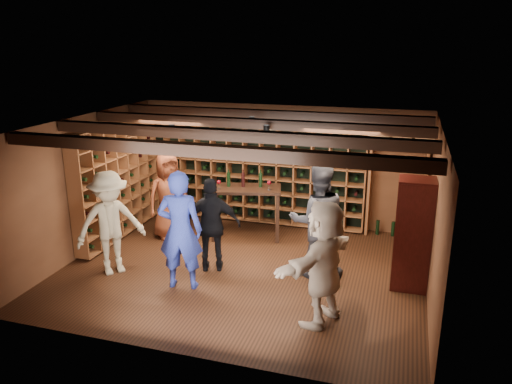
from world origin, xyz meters
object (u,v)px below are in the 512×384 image
(display_cabinet, at_px, (412,236))
(tasting_table, at_px, (246,194))
(man_blue_shirt, at_px, (180,230))
(guest_beige, at_px, (323,263))
(guest_khaki, at_px, (110,223))
(guest_red_floral, at_px, (169,196))
(guest_woman_black, at_px, (212,225))
(man_grey_suit, at_px, (317,221))

(display_cabinet, height_order, tasting_table, display_cabinet)
(man_blue_shirt, bearing_deg, guest_beige, 159.17)
(guest_beige, bearing_deg, guest_khaki, -75.10)
(guest_beige, bearing_deg, guest_red_floral, -99.98)
(man_blue_shirt, bearing_deg, guest_woman_black, -120.77)
(tasting_table, bearing_deg, display_cabinet, -35.89)
(tasting_table, bearing_deg, guest_beige, -67.67)
(man_grey_suit, distance_m, guest_woman_black, 1.75)
(guest_beige, height_order, tasting_table, guest_beige)
(man_grey_suit, xyz_separation_m, guest_woman_black, (-1.71, -0.32, -0.15))
(man_grey_suit, xyz_separation_m, guest_red_floral, (-3.06, 0.79, -0.11))
(man_blue_shirt, xyz_separation_m, tasting_table, (0.33, 2.28, -0.07))
(display_cabinet, relative_size, guest_khaki, 1.00)
(man_blue_shirt, bearing_deg, guest_red_floral, -70.13)
(tasting_table, bearing_deg, guest_red_floral, -176.51)
(man_grey_suit, height_order, guest_woman_black, man_grey_suit)
(guest_red_floral, bearing_deg, man_grey_suit, -63.62)
(guest_red_floral, bearing_deg, man_blue_shirt, -107.78)
(guest_khaki, bearing_deg, display_cabinet, -37.01)
(display_cabinet, height_order, guest_red_floral, display_cabinet)
(man_blue_shirt, height_order, guest_red_floral, man_blue_shirt)
(guest_woman_black, relative_size, guest_khaki, 0.92)
(guest_khaki, xyz_separation_m, tasting_table, (1.65, 2.15, 0.01))
(guest_beige, bearing_deg, tasting_table, -120.57)
(man_grey_suit, xyz_separation_m, tasting_table, (-1.63, 1.25, -0.07))
(guest_khaki, bearing_deg, guest_red_floral, 34.90)
(display_cabinet, distance_m, guest_woman_black, 3.21)
(display_cabinet, xyz_separation_m, tasting_table, (-3.12, 1.24, 0.03))
(guest_red_floral, xyz_separation_m, tasting_table, (1.43, 0.46, 0.04))
(guest_woman_black, xyz_separation_m, guest_beige, (2.04, -1.08, 0.08))
(guest_woman_black, bearing_deg, tasting_table, -112.35)
(man_grey_suit, bearing_deg, guest_beige, 85.00)
(guest_khaki, distance_m, guest_beige, 3.65)
(display_cabinet, relative_size, guest_red_floral, 1.03)
(guest_red_floral, bearing_deg, guest_beige, -81.99)
(man_blue_shirt, distance_m, man_grey_suit, 2.21)
(man_grey_suit, height_order, guest_red_floral, man_grey_suit)
(man_blue_shirt, xyz_separation_m, guest_woman_black, (0.25, 0.70, -0.15))
(guest_red_floral, xyz_separation_m, guest_khaki, (-0.22, -1.69, 0.03))
(guest_khaki, bearing_deg, man_grey_suit, -32.51)
(guest_woman_black, distance_m, guest_khaki, 1.67)
(guest_beige, bearing_deg, guest_woman_black, -95.01)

